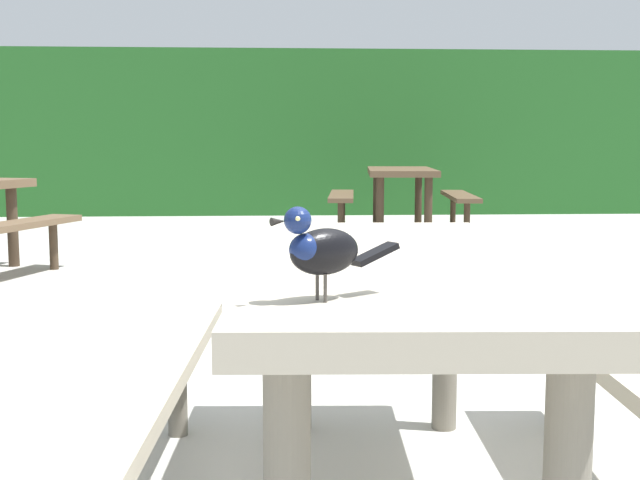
% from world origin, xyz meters
% --- Properties ---
extents(ground_plane, '(60.00, 60.00, 0.00)m').
position_xyz_m(ground_plane, '(0.00, 0.00, 0.00)').
color(ground_plane, '#B7B5AD').
extents(hedge_wall, '(28.00, 1.98, 2.37)m').
position_xyz_m(hedge_wall, '(0.00, 10.19, 1.18)').
color(hedge_wall, '#235B23').
rests_on(hedge_wall, ground).
extents(picnic_table_foreground, '(1.76, 1.83, 0.74)m').
position_xyz_m(picnic_table_foreground, '(-0.40, -0.29, 0.56)').
color(picnic_table_foreground, '#B2A893').
rests_on(picnic_table_foreground, ground).
extents(bird_grackle, '(0.26, 0.17, 0.18)m').
position_xyz_m(bird_grackle, '(-0.63, -0.92, 0.84)').
color(bird_grackle, black).
rests_on(bird_grackle, picnic_table_foreground).
extents(picnic_table_mid_right, '(1.84, 1.87, 0.74)m').
position_xyz_m(picnic_table_mid_right, '(0.80, 7.11, 0.56)').
color(picnic_table_mid_right, brown).
rests_on(picnic_table_mid_right, ground).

